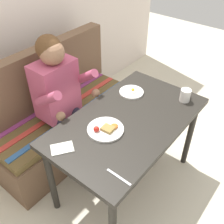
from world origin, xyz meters
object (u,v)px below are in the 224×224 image
(fork, at_px, (119,177))
(couch, at_px, (62,118))
(table, at_px, (128,128))
(coffee_mug, at_px, (185,95))
(plate_breakfast, at_px, (106,129))
(napkin, at_px, (62,148))
(person, at_px, (62,94))
(plate_eggs, at_px, (131,92))

(fork, bearing_deg, couch, 67.68)
(table, xyz_separation_m, coffee_mug, (0.46, -0.21, 0.13))
(plate_breakfast, xyz_separation_m, fork, (-0.25, -0.31, -0.01))
(coffee_mug, bearing_deg, plate_breakfast, 158.48)
(table, xyz_separation_m, plate_breakfast, (-0.19, 0.05, 0.09))
(napkin, bearing_deg, person, 47.26)
(plate_breakfast, distance_m, napkin, 0.32)
(table, bearing_deg, coffee_mug, -24.27)
(couch, xyz_separation_m, plate_eggs, (0.28, -0.59, 0.41))
(person, xyz_separation_m, plate_eggs, (0.38, -0.41, -0.00))
(coffee_mug, height_order, fork, coffee_mug)
(plate_eggs, bearing_deg, table, -148.19)
(table, relative_size, plate_eggs, 6.11)
(fork, bearing_deg, table, 31.29)
(table, relative_size, fork, 7.06)
(table, distance_m, person, 0.60)
(napkin, bearing_deg, plate_breakfast, -19.30)
(couch, distance_m, plate_breakfast, 0.85)
(plate_breakfast, xyz_separation_m, napkin, (-0.30, 0.11, -0.01))
(napkin, xyz_separation_m, fork, (0.05, -0.41, -0.00))
(couch, relative_size, plate_breakfast, 5.76)
(table, xyz_separation_m, napkin, (-0.49, 0.16, 0.09))
(plate_breakfast, height_order, coffee_mug, coffee_mug)
(coffee_mug, xyz_separation_m, napkin, (-0.95, 0.36, -0.05))
(coffee_mug, distance_m, napkin, 1.02)
(plate_breakfast, relative_size, plate_eggs, 1.27)
(plate_breakfast, distance_m, coffee_mug, 0.70)
(table, xyz_separation_m, fork, (-0.44, -0.26, 0.08))
(plate_eggs, relative_size, coffee_mug, 1.66)
(couch, bearing_deg, plate_eggs, -64.33)
(person, xyz_separation_m, fork, (-0.35, -0.85, -0.01))
(person, height_order, fork, person)
(couch, distance_m, person, 0.46)
(table, bearing_deg, plate_eggs, 31.81)
(plate_breakfast, xyz_separation_m, plate_eggs, (0.48, 0.13, -0.00))
(plate_breakfast, bearing_deg, coffee_mug, -21.52)
(fork, bearing_deg, coffee_mug, 4.35)
(table, distance_m, fork, 0.52)
(person, relative_size, fork, 7.13)
(couch, bearing_deg, fork, -113.45)
(plate_eggs, distance_m, coffee_mug, 0.42)
(plate_eggs, bearing_deg, fork, -149.19)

